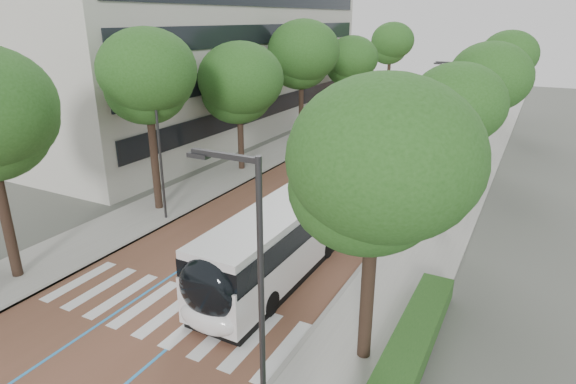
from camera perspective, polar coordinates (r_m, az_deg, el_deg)
name	(u,v)px	position (r m, az deg, el deg)	size (l,w,h in m)	color
ground	(148,325)	(19.23, -16.30, -14.85)	(160.00, 160.00, 0.00)	#51544C
road	(414,125)	(53.33, 14.70, 7.71)	(11.00, 140.00, 0.02)	brown
sidewalk_left	(348,118)	(55.44, 7.10, 8.71)	(4.00, 140.00, 0.12)	#999791
sidewalk_right	(489,132)	(52.19, 22.74, 6.61)	(4.00, 140.00, 0.12)	#999791
kerb_left	(364,119)	(54.81, 8.97, 8.49)	(0.20, 140.00, 0.14)	gray
kerb_right	(469,130)	(52.38, 20.68, 6.92)	(0.20, 140.00, 0.14)	gray
zebra_crossing	(170,312)	(19.69, -13.83, -13.62)	(10.55, 3.60, 0.01)	silver
lane_line_left	(399,123)	(53.70, 13.03, 7.94)	(0.12, 126.00, 0.01)	#2A89D5
lane_line_right	(429,126)	(53.00, 16.39, 7.49)	(0.12, 126.00, 0.01)	#2A89D5
office_building	(192,58)	(49.97, -11.26, 15.31)	(18.11, 40.00, 14.00)	#B1AFA4
streetlight_near	(254,297)	(11.08, -4.00, -12.27)	(1.82, 0.20, 8.00)	#2E2F31
streetlight_far	(453,113)	(33.83, 19.00, 8.83)	(1.82, 0.20, 8.00)	#2E2F31
lamp_post_left	(160,149)	(26.77, -14.97, 4.99)	(0.14, 0.14, 8.00)	#2E2F31
trees_left	(288,67)	(41.25, -0.04, 14.56)	(6.24, 60.61, 10.09)	black
trees_right	(476,89)	(34.76, 21.44, 11.30)	(6.01, 47.61, 9.04)	black
lead_bus	(312,216)	(23.52, 2.92, -2.82)	(2.68, 18.42, 3.20)	black
bus_queued_0	(399,145)	(37.78, 12.98, 5.50)	(2.65, 12.42, 3.20)	silver
bus_queued_1	(437,116)	(50.04, 17.23, 8.59)	(2.64, 12.42, 3.20)	silver
bus_queued_2	(457,97)	(62.87, 19.35, 10.53)	(2.57, 12.40, 3.20)	silver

